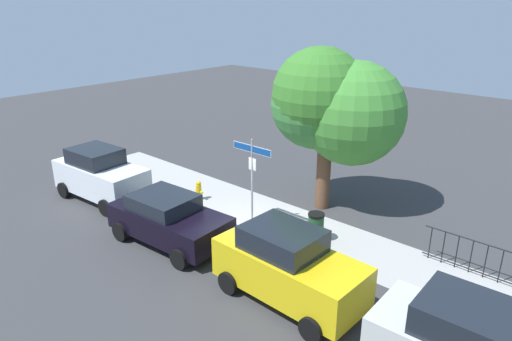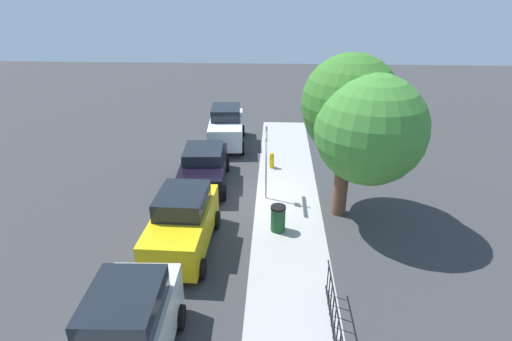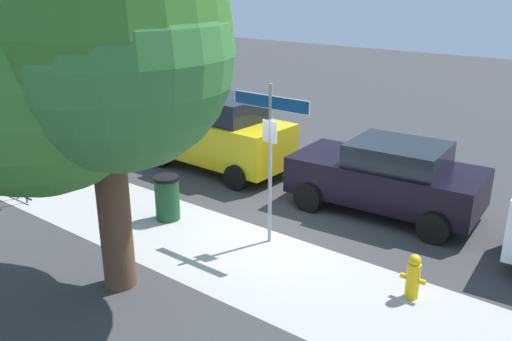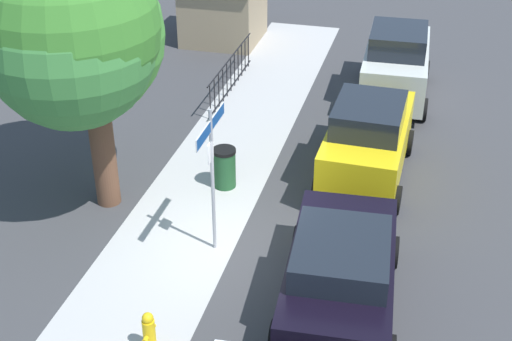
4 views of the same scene
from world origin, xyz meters
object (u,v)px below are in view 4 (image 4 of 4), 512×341
object	(u,v)px
car_yellow	(368,139)
car_silver	(396,63)
car_black	(341,271)
street_sign	(212,153)
trash_bin	(225,168)
utility_shed	(223,5)
shade_tree	(73,36)
fire_hydrant	(149,331)

from	to	relation	value
car_yellow	car_silver	bearing A→B (deg)	-1.34
car_yellow	car_black	bearing A→B (deg)	-177.25
street_sign	trash_bin	world-z (taller)	street_sign
utility_shed	trash_bin	bearing A→B (deg)	-162.97
car_silver	street_sign	bearing A→B (deg)	159.37
shade_tree	car_silver	xyz separation A→B (m)	(7.39, -6.06, -2.85)
car_black	fire_hydrant	bearing A→B (deg)	118.39
car_black	fire_hydrant	xyz separation A→B (m)	(-1.86, 2.95, -0.45)
shade_tree	car_silver	size ratio (longest dim) A/B	1.42
car_yellow	utility_shed	world-z (taller)	utility_shed
street_sign	shade_tree	size ratio (longest dim) A/B	0.52
shade_tree	fire_hydrant	xyz separation A→B (m)	(-4.07, -2.99, -3.53)
car_silver	utility_shed	xyz separation A→B (m)	(3.41, 6.27, 0.18)
car_black	car_yellow	xyz separation A→B (m)	(4.80, 0.11, 0.17)
utility_shed	street_sign	bearing A→B (deg)	-163.98
shade_tree	car_yellow	bearing A→B (deg)	-66.04
car_black	utility_shed	world-z (taller)	utility_shed
utility_shed	car_yellow	bearing A→B (deg)	-143.67
car_silver	trash_bin	world-z (taller)	car_silver
shade_tree	car_black	size ratio (longest dim) A/B	1.42
fire_hydrant	street_sign	bearing A→B (deg)	-3.75
car_silver	car_black	bearing A→B (deg)	177.45
street_sign	car_yellow	size ratio (longest dim) A/B	0.76
car_yellow	trash_bin	xyz separation A→B (m)	(-1.26, 3.14, -0.52)
shade_tree	fire_hydrant	bearing A→B (deg)	-143.67
shade_tree	utility_shed	distance (m)	11.12
shade_tree	car_yellow	xyz separation A→B (m)	(2.59, -5.83, -2.91)
shade_tree	utility_shed	size ratio (longest dim) A/B	2.04
car_black	trash_bin	distance (m)	4.82
utility_shed	fire_hydrant	bearing A→B (deg)	-167.85
utility_shed	car_silver	bearing A→B (deg)	-118.54
street_sign	car_silver	xyz separation A→B (m)	(8.43, -2.87, -1.16)
car_yellow	fire_hydrant	distance (m)	7.26
car_silver	trash_bin	bearing A→B (deg)	149.11
car_black	trash_bin	size ratio (longest dim) A/B	4.30
car_black	trash_bin	bearing A→B (deg)	38.69
car_black	car_yellow	size ratio (longest dim) A/B	1.02
street_sign	car_silver	world-z (taller)	street_sign
car_yellow	fire_hydrant	world-z (taller)	car_yellow
street_sign	car_yellow	world-z (taller)	street_sign
shade_tree	car_silver	bearing A→B (deg)	-39.35
car_yellow	car_silver	distance (m)	4.81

